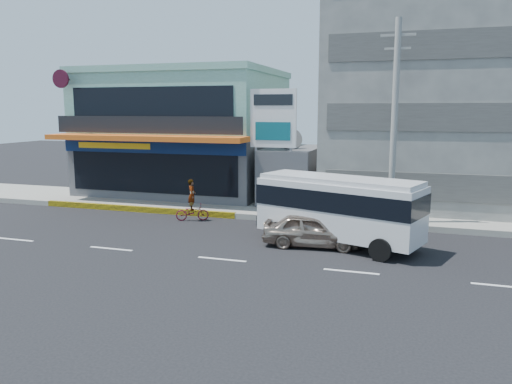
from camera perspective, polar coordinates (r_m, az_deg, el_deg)
ground at (r=19.70m, az=-3.91°, el=-7.69°), size 120.00×120.00×0.00m
sidewalk at (r=27.67m, az=13.15°, el=-2.58°), size 70.00×5.00×0.30m
shop_building at (r=34.86m, az=-7.93°, el=6.40°), size 12.40×11.70×8.00m
concrete_building at (r=32.68m, az=23.32°, el=10.80°), size 16.00×12.00×14.00m
gap_structure at (r=30.58m, az=4.26°, el=1.82°), size 3.00×6.00×3.50m
satellite_dish at (r=29.42m, az=3.85°, el=5.10°), size 1.50×1.50×0.15m
billboard at (r=27.74m, az=1.99°, el=7.64°), size 2.60×0.18×6.90m
utility_pole_near at (r=24.94m, az=15.52°, el=7.62°), size 1.60×0.30×10.00m
minibus at (r=21.54m, az=9.41°, el=-1.47°), size 7.42×4.44×2.96m
sedan at (r=21.44m, az=6.48°, el=-4.33°), size 4.32×2.02×1.43m
motorcycle_rider at (r=26.38m, az=-7.31°, el=-1.72°), size 1.80×1.23×2.19m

